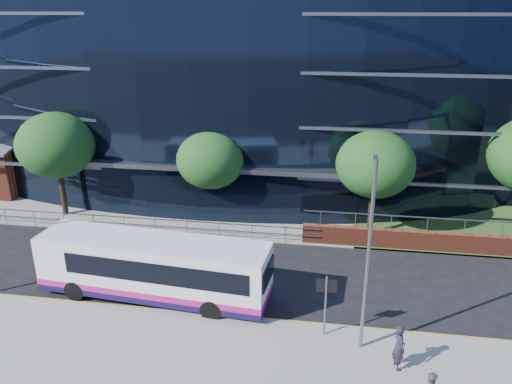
% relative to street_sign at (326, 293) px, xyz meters
% --- Properties ---
extents(ground, '(200.00, 200.00, 0.00)m').
position_rel_street_sign_xyz_m(ground, '(-4.50, 1.59, -2.15)').
color(ground, black).
rests_on(ground, ground).
extents(pavement_near, '(80.00, 8.00, 0.15)m').
position_rel_street_sign_xyz_m(pavement_near, '(-4.50, -3.41, -2.07)').
color(pavement_near, gray).
rests_on(pavement_near, ground).
extents(kerb, '(80.00, 0.25, 0.16)m').
position_rel_street_sign_xyz_m(kerb, '(-4.50, 0.59, -2.07)').
color(kerb, gray).
rests_on(kerb, ground).
extents(yellow_line_outer, '(80.00, 0.08, 0.01)m').
position_rel_street_sign_xyz_m(yellow_line_outer, '(-4.50, 0.79, -2.14)').
color(yellow_line_outer, gold).
rests_on(yellow_line_outer, ground).
extents(yellow_line_inner, '(80.00, 0.08, 0.01)m').
position_rel_street_sign_xyz_m(yellow_line_inner, '(-4.50, 0.94, -2.14)').
color(yellow_line_inner, gold).
rests_on(yellow_line_inner, ground).
extents(far_forecourt, '(50.00, 8.00, 0.10)m').
position_rel_street_sign_xyz_m(far_forecourt, '(-10.50, 12.59, -2.10)').
color(far_forecourt, gray).
rests_on(far_forecourt, ground).
extents(glass_office, '(44.00, 23.10, 16.00)m').
position_rel_street_sign_xyz_m(glass_office, '(-8.50, 22.44, 5.85)').
color(glass_office, black).
rests_on(glass_office, ground).
extents(guard_railings, '(24.00, 0.05, 1.10)m').
position_rel_street_sign_xyz_m(guard_railings, '(-12.50, 8.59, -1.33)').
color(guard_railings, slate).
rests_on(guard_railings, ground).
extents(street_sign, '(0.85, 0.09, 2.80)m').
position_rel_street_sign_xyz_m(street_sign, '(0.00, 0.00, 0.00)').
color(street_sign, slate).
rests_on(street_sign, pavement_near).
extents(tree_far_a, '(4.95, 4.95, 6.98)m').
position_rel_street_sign_xyz_m(tree_far_a, '(-17.50, 10.59, 2.71)').
color(tree_far_a, black).
rests_on(tree_far_a, ground).
extents(tree_far_b, '(4.29, 4.29, 6.05)m').
position_rel_street_sign_xyz_m(tree_far_b, '(-7.50, 11.09, 2.06)').
color(tree_far_b, black).
rests_on(tree_far_b, ground).
extents(tree_far_c, '(4.62, 4.62, 6.51)m').
position_rel_street_sign_xyz_m(tree_far_c, '(2.50, 10.59, 2.39)').
color(tree_far_c, black).
rests_on(tree_far_c, ground).
extents(streetlight_east, '(0.15, 0.77, 8.00)m').
position_rel_street_sign_xyz_m(streetlight_east, '(1.50, -0.59, 2.29)').
color(streetlight_east, slate).
rests_on(streetlight_east, pavement_near).
extents(city_bus, '(11.32, 3.53, 3.02)m').
position_rel_street_sign_xyz_m(city_bus, '(-8.02, 1.87, -0.55)').
color(city_bus, white).
rests_on(city_bus, ground).
extents(pedestrian, '(0.63, 0.79, 1.88)m').
position_rel_street_sign_xyz_m(pedestrian, '(2.84, -1.66, -1.06)').
color(pedestrian, '#231E2D').
rests_on(pedestrian, pavement_near).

